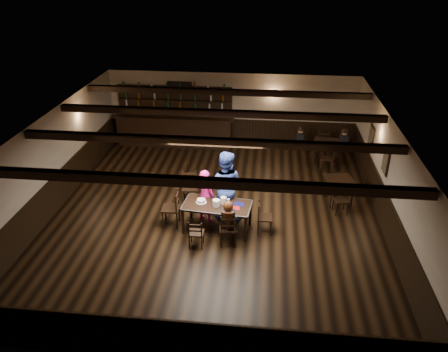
# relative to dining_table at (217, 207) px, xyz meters

# --- Properties ---
(ground) EXTENTS (10.00, 10.00, 0.00)m
(ground) POSITION_rel_dining_table_xyz_m (-0.14, 0.74, -0.68)
(ground) COLOR black
(ground) RESTS_ON ground
(room_shell) EXTENTS (9.02, 10.02, 2.71)m
(room_shell) POSITION_rel_dining_table_xyz_m (-0.13, 0.78, 1.06)
(room_shell) COLOR beige
(room_shell) RESTS_ON ground
(dining_table) EXTENTS (1.83, 1.06, 0.75)m
(dining_table) POSITION_rel_dining_table_xyz_m (0.00, 0.00, 0.00)
(dining_table) COLOR black
(dining_table) RESTS_ON ground
(chair_near_left) EXTENTS (0.37, 0.35, 0.78)m
(chair_near_left) POSITION_rel_dining_table_xyz_m (-0.42, -0.85, -0.23)
(chair_near_left) COLOR black
(chair_near_left) RESTS_ON ground
(chair_near_right) EXTENTS (0.46, 0.45, 0.89)m
(chair_near_right) POSITION_rel_dining_table_xyz_m (0.36, -0.67, -0.16)
(chair_near_right) COLOR black
(chair_near_right) RESTS_ON ground
(chair_end_left) EXTENTS (0.46, 0.49, 0.99)m
(chair_end_left) POSITION_rel_dining_table_xyz_m (-1.16, 0.11, -0.10)
(chair_end_left) COLOR black
(chair_end_left) RESTS_ON ground
(chair_end_right) EXTENTS (0.38, 0.40, 0.85)m
(chair_end_right) POSITION_rel_dining_table_xyz_m (1.16, 0.03, -0.19)
(chair_end_right) COLOR black
(chair_end_right) RESTS_ON ground
(chair_far_pushed) EXTENTS (0.49, 0.47, 0.93)m
(chair_far_pushed) POSITION_rel_dining_table_xyz_m (-0.97, 1.39, -0.14)
(chair_far_pushed) COLOR black
(chair_far_pushed) RESTS_ON ground
(woman_pink) EXTENTS (0.65, 0.55, 1.51)m
(woman_pink) POSITION_rel_dining_table_xyz_m (-0.37, 0.42, 0.07)
(woman_pink) COLOR #EF1F9A
(woman_pink) RESTS_ON ground
(man_blue) EXTENTS (1.02, 0.83, 1.98)m
(man_blue) POSITION_rel_dining_table_xyz_m (0.14, 0.57, 0.31)
(man_blue) COLOR navy
(man_blue) RESTS_ON ground
(seated_person) EXTENTS (0.32, 0.49, 0.79)m
(seated_person) POSITION_rel_dining_table_xyz_m (0.35, -0.61, 0.13)
(seated_person) COLOR black
(seated_person) RESTS_ON ground
(cake) EXTENTS (0.28, 0.28, 0.09)m
(cake) POSITION_rel_dining_table_xyz_m (-0.42, 0.07, 0.11)
(cake) COLOR white
(cake) RESTS_ON dining_table
(plate_stack_a) EXTENTS (0.19, 0.19, 0.17)m
(plate_stack_a) POSITION_rel_dining_table_xyz_m (-0.01, -0.07, 0.16)
(plate_stack_a) COLOR white
(plate_stack_a) RESTS_ON dining_table
(plate_stack_b) EXTENTS (0.16, 0.16, 0.18)m
(plate_stack_b) POSITION_rel_dining_table_xyz_m (0.16, 0.08, 0.16)
(plate_stack_b) COLOR white
(plate_stack_b) RESTS_ON dining_table
(tea_light) EXTENTS (0.05, 0.05, 0.06)m
(tea_light) POSITION_rel_dining_table_xyz_m (0.12, 0.06, 0.09)
(tea_light) COLOR #A5A8AD
(tea_light) RESTS_ON dining_table
(salt_shaker) EXTENTS (0.04, 0.04, 0.10)m
(salt_shaker) POSITION_rel_dining_table_xyz_m (0.31, -0.13, 0.12)
(salt_shaker) COLOR silver
(salt_shaker) RESTS_ON dining_table
(pepper_shaker) EXTENTS (0.03, 0.03, 0.09)m
(pepper_shaker) POSITION_rel_dining_table_xyz_m (0.39, -0.14, 0.11)
(pepper_shaker) COLOR #A5A8AD
(pepper_shaker) RESTS_ON dining_table
(drink_glass) EXTENTS (0.07, 0.07, 0.11)m
(drink_glass) POSITION_rel_dining_table_xyz_m (0.28, 0.11, 0.13)
(drink_glass) COLOR silver
(drink_glass) RESTS_ON dining_table
(menu_red) EXTENTS (0.34, 0.27, 0.00)m
(menu_red) POSITION_rel_dining_table_xyz_m (0.44, -0.14, 0.07)
(menu_red) COLOR maroon
(menu_red) RESTS_ON dining_table
(menu_blue) EXTENTS (0.34, 0.29, 0.00)m
(menu_blue) POSITION_rel_dining_table_xyz_m (0.56, 0.09, 0.07)
(menu_blue) COLOR #0F0E49
(menu_blue) RESTS_ON dining_table
(bar_counter) EXTENTS (4.41, 0.70, 2.20)m
(bar_counter) POSITION_rel_dining_table_xyz_m (-2.23, 5.46, 0.04)
(bar_counter) COLOR black
(bar_counter) RESTS_ON ground
(back_table_a) EXTENTS (0.87, 0.87, 0.75)m
(back_table_a) POSITION_rel_dining_table_xyz_m (3.31, 1.77, -0.04)
(back_table_a) COLOR black
(back_table_a) RESTS_ON ground
(back_table_b) EXTENTS (1.03, 1.03, 0.75)m
(back_table_b) POSITION_rel_dining_table_xyz_m (3.21, 4.52, -0.03)
(back_table_b) COLOR black
(back_table_b) RESTS_ON ground
(bg_patron_left) EXTENTS (0.22, 0.35, 0.73)m
(bg_patron_left) POSITION_rel_dining_table_xyz_m (2.33, 4.65, 0.15)
(bg_patron_left) COLOR black
(bg_patron_left) RESTS_ON ground
(bg_patron_right) EXTENTS (0.27, 0.39, 0.73)m
(bg_patron_right) POSITION_rel_dining_table_xyz_m (3.79, 4.60, 0.15)
(bg_patron_right) COLOR black
(bg_patron_right) RESTS_ON ground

